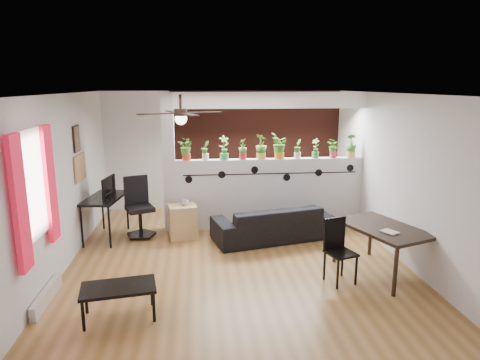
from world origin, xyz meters
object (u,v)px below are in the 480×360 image
Objects in this scene: cube_shelf at (183,221)px; coffee_table at (118,290)px; ceiling_fan at (181,115)px; potted_plant_8 at (333,148)px; potted_plant_2 at (224,147)px; cup at (185,202)px; computer_desk at (105,201)px; sofa at (272,223)px; potted_plant_4 at (261,146)px; dining_table at (383,232)px; potted_plant_5 at (280,145)px; potted_plant_0 at (186,148)px; potted_plant_9 at (351,145)px; potted_plant_6 at (298,148)px; potted_plant_1 at (205,150)px; potted_plant_3 at (243,148)px; potted_plant_7 at (316,148)px; folding_chair at (338,244)px; office_chair at (139,211)px.

cube_shelf reaches higher than coffee_table.
ceiling_fan reaches higher than potted_plant_8.
potted_plant_2 is 1.27m from cup.
computer_desk is at bearing 176.07° from cup.
cup is (-1.56, 0.24, 0.36)m from sofa.
cube_shelf is at bearing -4.07° from computer_desk.
potted_plant_4 is 0.79× the size of cube_shelf.
computer_desk is 0.75× the size of dining_table.
potted_plant_0 is at bearing -180.00° from potted_plant_5.
potted_plant_5 is at bearing 51.40° from coffee_table.
computer_desk is 4.74m from dining_table.
potted_plant_5 is 0.43× the size of computer_desk.
potted_plant_5 is 3.83× the size of cup.
potted_plant_4 is at bearing 17.16° from cup.
potted_plant_9 is (0.35, 0.00, 0.05)m from potted_plant_8.
dining_table is (2.91, -1.83, -0.01)m from cup.
potted_plant_4 reaches higher than potted_plant_6.
potted_plant_2 reaches higher than sofa.
potted_plant_3 is (0.70, 0.00, 0.02)m from potted_plant_1.
potted_plant_2 reaches higher than computer_desk.
potted_plant_9 is at bearing 29.51° from ceiling_fan.
potted_plant_7 reaches higher than cup.
folding_chair is (-1.02, -2.44, -1.05)m from potted_plant_9.
potted_plant_8 is at bearing 74.56° from folding_chair.
potted_plant_3 is 0.86× the size of potted_plant_9.
cup is at bearing 90.90° from ceiling_fan.
coffee_table is (-2.28, -2.47, 0.07)m from sofa.
potted_plant_2 reaches higher than potted_plant_8.
potted_plant_0 is 1.05m from potted_plant_3.
potted_plant_3 is 0.36× the size of office_chair.
potted_plant_2 is 1.22× the size of potted_plant_6.
potted_plant_3 reaches higher than cube_shelf.
office_chair is at bearing -174.75° from potted_plant_7.
potted_plant_8 is 2.87× the size of cup.
ceiling_fan is at bearing -139.76° from potted_plant_6.
potted_plant_1 is at bearing 0.00° from potted_plant_0.
computer_desk reaches higher than cup.
sofa is at bearing -18.15° from cube_shelf.
potted_plant_9 is at bearing 4.34° from office_chair.
sofa is 2.44m from office_chair.
potted_plant_2 is 3.28m from dining_table.
potted_plant_6 is 0.98× the size of potted_plant_7.
potted_plant_4 is at bearing 7.05° from cube_shelf.
potted_plant_5 reaches higher than potted_plant_2.
computer_desk is (-4.63, -0.35, -0.89)m from potted_plant_9.
potted_plant_4 reaches higher than computer_desk.
potted_plant_7 is at bearing 100.16° from dining_table.
potted_plant_9 is (3.18, 1.80, -0.72)m from ceiling_fan.
potted_plant_0 is at bearing -180.00° from potted_plant_4.
potted_plant_9 is 0.40× the size of computer_desk.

